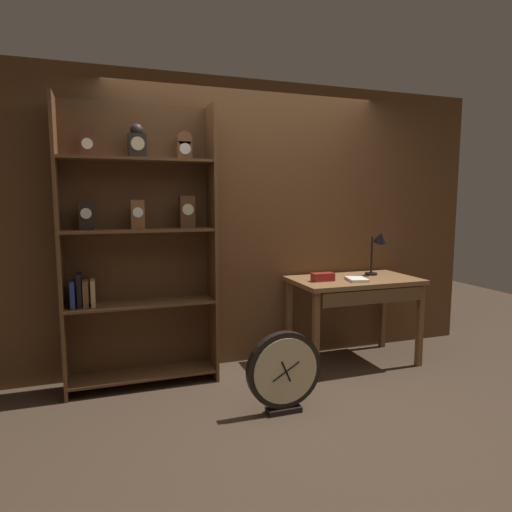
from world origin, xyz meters
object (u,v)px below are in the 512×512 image
object	(u,v)px
desk_lamp	(378,244)
round_clock_large	(284,372)
bookshelf	(138,245)
open_repair_manual	(357,279)
workbench	(355,289)
toolbox_small	(323,277)

from	to	relation	value
desk_lamp	round_clock_large	bearing A→B (deg)	-148.55
bookshelf	desk_lamp	distance (m)	2.23
bookshelf	round_clock_large	distance (m)	1.53
open_repair_manual	round_clock_large	size ratio (longest dim) A/B	0.37
workbench	desk_lamp	distance (m)	0.51
open_repair_manual	toolbox_small	bearing A→B (deg)	176.96
bookshelf	open_repair_manual	xyz separation A→B (m)	(1.87, -0.27, -0.35)
desk_lamp	open_repair_manual	size ratio (longest dim) A/B	2.00
desk_lamp	round_clock_large	distance (m)	1.73
toolbox_small	open_repair_manual	xyz separation A→B (m)	(0.30, -0.08, -0.02)
open_repair_manual	desk_lamp	bearing A→B (deg)	41.82
workbench	open_repair_manual	world-z (taller)	open_repair_manual
workbench	open_repair_manual	distance (m)	0.15
toolbox_small	round_clock_large	distance (m)	1.09
open_repair_manual	round_clock_large	distance (m)	1.24
round_clock_large	desk_lamp	bearing A→B (deg)	31.45
bookshelf	desk_lamp	xyz separation A→B (m)	(2.22, -0.07, -0.06)
toolbox_small	open_repair_manual	distance (m)	0.31
bookshelf	desk_lamp	world-z (taller)	bookshelf
bookshelf	workbench	world-z (taller)	bookshelf
desk_lamp	round_clock_large	size ratio (longest dim) A/B	0.74
toolbox_small	desk_lamp	bearing A→B (deg)	9.68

